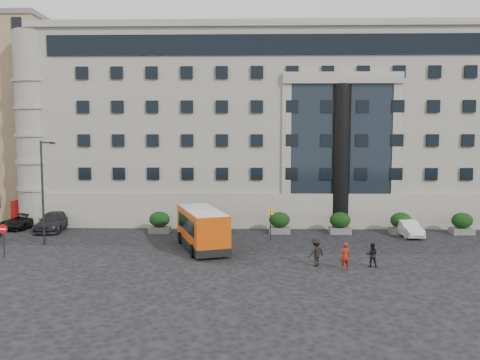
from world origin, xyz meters
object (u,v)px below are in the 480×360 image
(hedge_e, at_px, (401,223))
(hedge_f, at_px, (462,223))
(no_entry_sign, at_px, (3,234))
(parked_car_c, at_px, (53,221))
(pedestrian_c, at_px, (316,252))
(hedge_a, at_px, (160,222))
(bus_stop_sign, at_px, (271,219))
(hedge_c, at_px, (280,223))
(pedestrian_b, at_px, (372,255))
(hedge_b, at_px, (219,222))
(hedge_d, at_px, (340,223))
(street_lamp, at_px, (43,188))
(red_truck, at_px, (42,204))
(parked_car_d, at_px, (22,221))
(pedestrian_a, at_px, (345,256))
(white_taxi, at_px, (408,228))
(minibus, at_px, (202,227))

(hedge_e, distance_m, hedge_f, 5.20)
(no_entry_sign, distance_m, parked_car_c, 9.80)
(hedge_e, relative_size, pedestrian_c, 1.03)
(hedge_a, bearing_deg, no_entry_sign, -135.52)
(hedge_f, xyz_separation_m, pedestrian_c, (-13.90, -10.46, -0.03))
(bus_stop_sign, bearing_deg, hedge_c, 72.18)
(pedestrian_b, bearing_deg, hedge_b, -32.39)
(hedge_b, relative_size, hedge_d, 1.00)
(hedge_e, distance_m, pedestrian_c, 13.61)
(street_lamp, distance_m, no_entry_sign, 4.98)
(street_lamp, relative_size, red_truck, 1.30)
(hedge_b, bearing_deg, parked_car_d, 174.04)
(bus_stop_sign, distance_m, parked_car_c, 19.57)
(parked_car_d, bearing_deg, hedge_d, 2.95)
(parked_car_d, distance_m, pedestrian_b, 31.21)
(hedge_e, relative_size, parked_car_c, 0.34)
(parked_car_c, height_order, parked_car_d, parked_car_c)
(hedge_a, distance_m, hedge_b, 5.20)
(hedge_c, bearing_deg, street_lamp, -165.33)
(hedge_a, bearing_deg, hedge_f, 0.00)
(pedestrian_a, height_order, pedestrian_b, pedestrian_a)
(hedge_a, height_order, hedge_f, same)
(hedge_c, height_order, pedestrian_b, hedge_c)
(white_taxi, bearing_deg, parked_car_d, 172.66)
(street_lamp, distance_m, parked_car_d, 9.18)
(minibus, xyz_separation_m, parked_car_c, (-14.01, 6.81, -0.83))
(hedge_d, relative_size, parked_car_c, 0.34)
(no_entry_sign, bearing_deg, hedge_d, 19.76)
(hedge_f, relative_size, pedestrian_c, 1.03)
(bus_stop_sign, bearing_deg, hedge_e, 13.92)
(pedestrian_a, bearing_deg, minibus, -36.99)
(hedge_c, xyz_separation_m, pedestrian_c, (1.70, -10.46, -0.03))
(street_lamp, height_order, no_entry_sign, street_lamp)
(pedestrian_c, bearing_deg, parked_car_c, -61.89)
(hedge_d, xyz_separation_m, pedestrian_a, (-1.82, -11.20, -0.08))
(hedge_f, xyz_separation_m, no_entry_sign, (-35.00, -8.84, 0.72))
(hedge_d, distance_m, pedestrian_c, 11.03)
(hedge_f, bearing_deg, hedge_c, 180.00)
(hedge_f, xyz_separation_m, parked_car_c, (-35.70, 0.90, -0.14))
(red_truck, height_order, white_taxi, red_truck)
(pedestrian_a, xyz_separation_m, pedestrian_b, (1.84, 0.66, -0.08))
(hedge_c, distance_m, red_truck, 24.49)
(hedge_e, xyz_separation_m, bus_stop_sign, (-11.30, -2.80, 0.80))
(hedge_c, bearing_deg, pedestrian_b, -63.64)
(bus_stop_sign, bearing_deg, parked_car_c, 169.09)
(hedge_e, bearing_deg, hedge_c, 180.00)
(street_lamp, xyz_separation_m, pedestrian_c, (20.03, -5.66, -3.47))
(pedestrian_b, height_order, pedestrian_c, pedestrian_c)
(no_entry_sign, bearing_deg, minibus, 12.43)
(hedge_d, bearing_deg, red_truck, 167.41)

